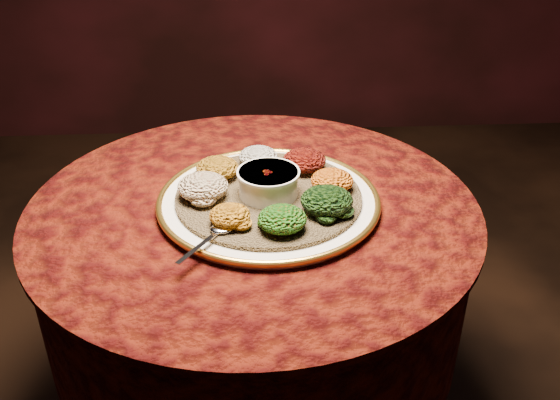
{
  "coord_description": "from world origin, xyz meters",
  "views": [
    {
      "loc": [
        -0.01,
        -1.14,
        1.42
      ],
      "look_at": [
        0.06,
        -0.03,
        0.76
      ],
      "focal_mm": 40.0,
      "sensor_mm": 36.0,
      "label": 1
    }
  ],
  "objects": [
    {
      "name": "portion_mixveg",
      "position": [
        0.05,
        -0.14,
        0.78
      ],
      "size": [
        0.09,
        0.09,
        0.05
      ],
      "primitive_type": "ellipsoid",
      "color": "#8E2B09",
      "rests_on": "injera"
    },
    {
      "name": "injera",
      "position": [
        0.03,
        -0.01,
        0.76
      ],
      "size": [
        0.5,
        0.5,
        0.01
      ],
      "primitive_type": "cylinder",
      "rotation": [
        0.0,
        0.0,
        0.34
      ],
      "color": "olive",
      "rests_on": "platter"
    },
    {
      "name": "spoon",
      "position": [
        -0.07,
        -0.15,
        0.77
      ],
      "size": [
        0.1,
        0.13,
        0.01
      ],
      "rotation": [
        0.0,
        0.0,
        -2.19
      ],
      "color": "silver",
      "rests_on": "injera"
    },
    {
      "name": "portion_gomen",
      "position": [
        0.15,
        -0.08,
        0.79
      ],
      "size": [
        0.1,
        0.1,
        0.05
      ],
      "primitive_type": "ellipsoid",
      "color": "black",
      "rests_on": "injera"
    },
    {
      "name": "stew_bowl",
      "position": [
        0.03,
        -0.01,
        0.79
      ],
      "size": [
        0.13,
        0.13,
        0.05
      ],
      "color": "white",
      "rests_on": "injera"
    },
    {
      "name": "portion_timatim",
      "position": [
        -0.1,
        -0.01,
        0.79
      ],
      "size": [
        0.11,
        0.1,
        0.05
      ],
      "primitive_type": "ellipsoid",
      "color": "maroon",
      "rests_on": "injera"
    },
    {
      "name": "portion_kik",
      "position": [
        -0.05,
        -0.12,
        0.78
      ],
      "size": [
        0.08,
        0.08,
        0.04
      ],
      "primitive_type": "ellipsoid",
      "color": "#BB7110",
      "rests_on": "injera"
    },
    {
      "name": "table",
      "position": [
        0.0,
        0.0,
        0.55
      ],
      "size": [
        0.96,
        0.96,
        0.73
      ],
      "color": "black",
      "rests_on": "ground"
    },
    {
      "name": "platter",
      "position": [
        0.03,
        -0.01,
        0.75
      ],
      "size": [
        0.49,
        0.49,
        0.02
      ],
      "rotation": [
        0.0,
        0.0,
        0.09
      ],
      "color": "white",
      "rests_on": "table"
    },
    {
      "name": "portion_ayib",
      "position": [
        0.02,
        0.12,
        0.78
      ],
      "size": [
        0.09,
        0.08,
        0.04
      ],
      "primitive_type": "ellipsoid",
      "color": "beige",
      "rests_on": "injera"
    },
    {
      "name": "portion_shiro",
      "position": [
        -0.07,
        0.07,
        0.78
      ],
      "size": [
        0.09,
        0.09,
        0.04
      ],
      "primitive_type": "ellipsoid",
      "color": "#9C6012",
      "rests_on": "injera"
    },
    {
      "name": "portion_kitfo",
      "position": [
        0.12,
        0.1,
        0.79
      ],
      "size": [
        0.1,
        0.09,
        0.05
      ],
      "primitive_type": "ellipsoid",
      "color": "black",
      "rests_on": "injera"
    },
    {
      "name": "portion_tikil",
      "position": [
        0.17,
        0.0,
        0.78
      ],
      "size": [
        0.09,
        0.09,
        0.04
      ],
      "primitive_type": "ellipsoid",
      "color": "#C07C10",
      "rests_on": "injera"
    }
  ]
}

